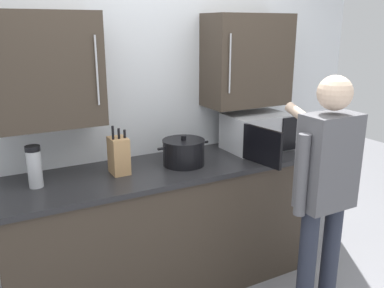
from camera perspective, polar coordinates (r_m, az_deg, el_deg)
name	(u,v)px	position (r m, az deg, el deg)	size (l,w,h in m)	color
back_wall_tiled	(150,98)	(3.05, -5.87, 6.35)	(3.82, 0.44, 2.61)	silver
counter_unit	(171,228)	(3.06, -2.96, -11.51)	(2.33, 0.66, 0.95)	#3D3328
microwave_oven	(255,132)	(3.24, 8.75, 1.61)	(0.49, 0.69, 0.28)	#B7BABF
thermos_flask	(34,166)	(2.63, -21.02, -2.93)	(0.09, 0.09, 0.26)	#B7BABF
knife_block	(119,155)	(2.73, -10.12, -1.56)	(0.11, 0.15, 0.33)	tan
stock_pot	(184,152)	(2.87, -1.17, -1.13)	(0.39, 0.30, 0.21)	black
person_figure	(325,185)	(2.60, 17.92, -5.40)	(0.44, 0.64, 1.63)	#282D3D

